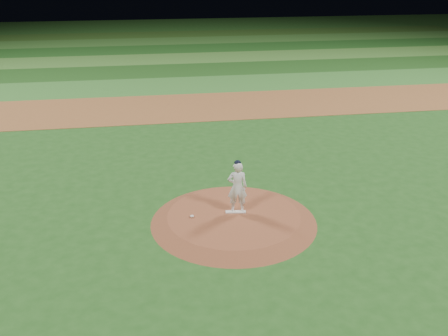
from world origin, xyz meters
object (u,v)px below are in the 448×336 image
object	(u,v)px
pitchers_mound	(234,218)
pitcher_on_mound	(237,187)
pitching_rubber	(236,212)
rosin_bag	(192,216)

from	to	relation	value
pitchers_mound	pitcher_on_mound	xyz separation A→B (m)	(0.15, 0.22, 1.03)
pitching_rubber	rosin_bag	bearing A→B (deg)	-167.88
rosin_bag	pitcher_on_mound	xyz separation A→B (m)	(1.53, 0.16, 0.87)
pitcher_on_mound	pitchers_mound	bearing A→B (deg)	-124.43
rosin_bag	pitchers_mound	bearing A→B (deg)	-2.69
pitchers_mound	pitching_rubber	xyz separation A→B (m)	(0.10, 0.17, 0.14)
pitchers_mound	pitching_rubber	size ratio (longest dim) A/B	8.13
pitcher_on_mound	pitching_rubber	bearing A→B (deg)	-135.70
rosin_bag	pitcher_on_mound	size ratio (longest dim) A/B	0.07
pitchers_mound	pitcher_on_mound	distance (m)	1.07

